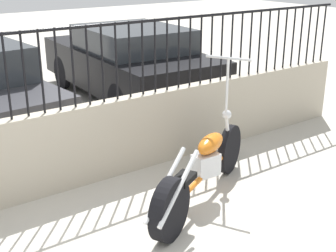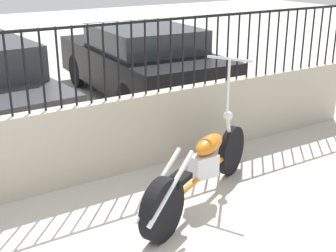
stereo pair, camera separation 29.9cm
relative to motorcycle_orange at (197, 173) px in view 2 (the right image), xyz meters
name	(u,v)px [view 2 (the right image)]	position (x,y,z in m)	size (l,w,h in m)	color
low_wall	(18,157)	(-1.49, 1.18, 0.08)	(9.98, 0.18, 0.92)	#B2A893
fence_railing	(6,62)	(-1.49, 1.18, 1.11)	(9.98, 0.04, 0.88)	black
motorcycle_orange	(197,173)	(0.00, 0.00, 0.00)	(2.04, 1.16, 1.45)	black
car_black	(141,61)	(1.50, 3.88, 0.30)	(1.95, 4.08, 1.31)	black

